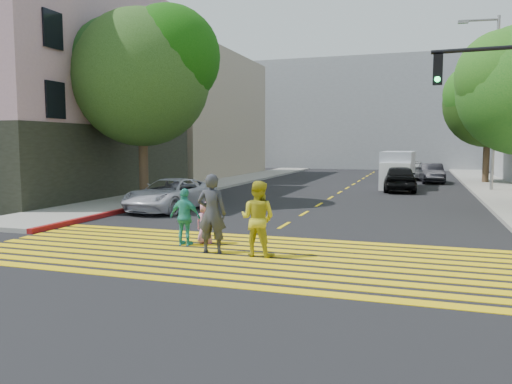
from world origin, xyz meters
The scene contains 20 objects.
ground centered at (0.00, 0.00, 0.00)m, with size 120.00×120.00×0.00m, color black.
sidewalk_left centered at (-8.50, 22.00, 0.07)m, with size 3.00×40.00×0.15m, color gray.
curb_red centered at (-6.90, 6.00, 0.08)m, with size 0.20×8.00×0.16m, color maroon.
crosswalk centered at (0.00, 1.28, 0.01)m, with size 13.40×5.30×0.01m.
lane_line centered at (0.00, 22.50, 0.01)m, with size 0.12×34.40×0.01m.
building_left_pink centered at (-16.00, 12.00, 4.58)m, with size 12.10×14.10×11.00m.
building_left_tan centered at (-16.00, 28.00, 5.00)m, with size 12.00×16.00×10.00m, color tan.
backdrop_block centered at (0.00, 48.00, 6.00)m, with size 30.00×8.00×12.00m, color gray.
tree_left centered at (-7.83, 10.36, 6.05)m, with size 6.97×6.42×8.97m.
tree_right_far centered at (8.52, 26.90, 5.72)m, with size 7.53×7.46×8.47m.
pedestrian_man centered at (-0.62, 1.37, 0.99)m, with size 0.72×0.48×1.99m, color #32343B.
pedestrian_woman centered at (0.57, 1.41, 0.92)m, with size 0.89×0.69×1.83m, color gold.
pedestrian_child centered at (-1.25, 2.37, 0.58)m, with size 0.56×0.37×1.15m, color pink.
pedestrian_extra centered at (-1.67, 1.99, 0.77)m, with size 0.90×0.38×1.54m, color teal.
white_sedan centered at (-5.43, 8.25, 0.65)m, with size 2.16×4.68×1.30m, color silver.
dark_car_near centered at (3.13, 19.80, 0.76)m, with size 1.79×4.46×1.52m, color black.
silver_car centered at (3.78, 30.28, 0.69)m, with size 1.95×4.78×1.39m, color #BDBDBD.
dark_car_parked centered at (5.00, 26.95, 0.68)m, with size 1.44×4.12×1.36m, color black.
white_van centered at (2.94, 21.95, 1.07)m, with size 1.99×4.84×2.25m.
street_lamp centered at (7.88, 20.67, 5.57)m, with size 2.20×0.45×9.70m.
Camera 1 is at (4.29, -9.96, 2.72)m, focal length 35.00 mm.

